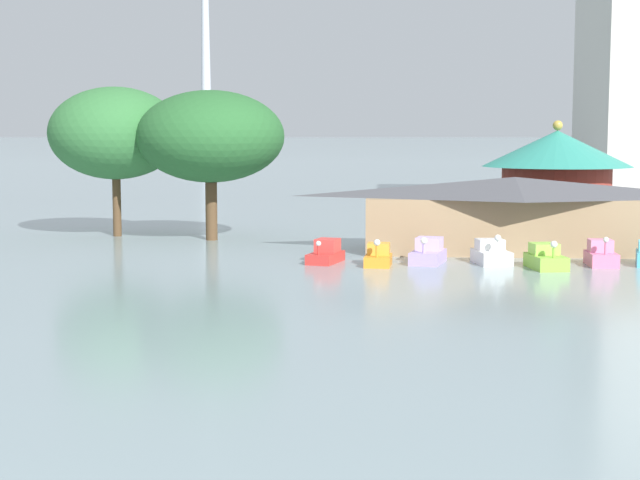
# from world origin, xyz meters

# --- Properties ---
(pedal_boat_red) EXTENTS (2.10, 3.13, 1.34)m
(pedal_boat_red) POSITION_xyz_m (6.21, 39.33, 0.50)
(pedal_boat_red) COLOR red
(pedal_boat_red) RESTS_ON ground
(pedal_boat_orange) EXTENTS (1.53, 2.40, 1.55)m
(pedal_boat_orange) POSITION_xyz_m (9.12, 38.20, 0.49)
(pedal_boat_orange) COLOR orange
(pedal_boat_orange) RESTS_ON ground
(pedal_boat_lavender) EXTENTS (2.23, 3.22, 1.56)m
(pedal_boat_lavender) POSITION_xyz_m (11.86, 39.39, 0.56)
(pedal_boat_lavender) COLOR #B299D8
(pedal_boat_lavender) RESTS_ON ground
(pedal_boat_white) EXTENTS (2.16, 2.92, 1.72)m
(pedal_boat_white) POSITION_xyz_m (15.31, 39.47, 0.54)
(pedal_boat_white) COLOR white
(pedal_boat_white) RESTS_ON ground
(pedal_boat_lime) EXTENTS (2.07, 3.12, 1.61)m
(pedal_boat_lime) POSITION_xyz_m (18.00, 37.70, 0.53)
(pedal_boat_lime) COLOR #8CCC3F
(pedal_boat_lime) RESTS_ON ground
(pedal_boat_pink) EXTENTS (1.45, 2.51, 1.67)m
(pedal_boat_pink) POSITION_xyz_m (21.18, 39.10, 0.56)
(pedal_boat_pink) COLOR pink
(pedal_boat_pink) RESTS_ON ground
(boathouse) EXTENTS (19.15, 6.74, 4.52)m
(boathouse) POSITION_xyz_m (17.20, 44.98, 2.36)
(boathouse) COLOR #9E7F5B
(boathouse) RESTS_ON ground
(green_roof_pavilion) EXTENTS (10.43, 10.43, 7.98)m
(green_roof_pavilion) POSITION_xyz_m (21.41, 55.62, 4.20)
(green_roof_pavilion) COLOR #993328
(green_roof_pavilion) RESTS_ON ground
(shoreline_tree_tall_left) EXTENTS (9.08, 9.08, 10.26)m
(shoreline_tree_tall_left) POSITION_xyz_m (-9.09, 52.10, 7.09)
(shoreline_tree_tall_left) COLOR brown
(shoreline_tree_tall_left) RESTS_ON ground
(shoreline_tree_mid) EXTENTS (9.80, 9.80, 9.94)m
(shoreline_tree_mid) POSITION_xyz_m (-2.14, 50.10, 6.87)
(shoreline_tree_mid) COLOR brown
(shoreline_tree_mid) RESTS_ON ground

